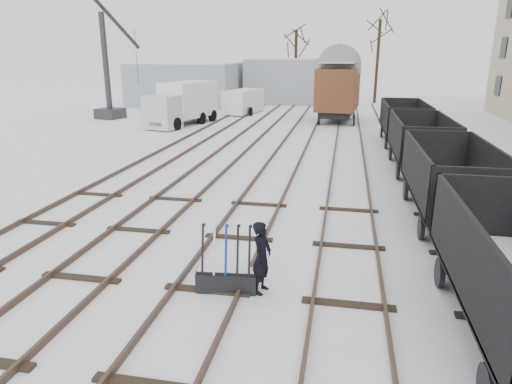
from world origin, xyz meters
TOP-DOWN VIEW (x-y plane):
  - ground at (0.00, 0.00)m, footprint 120.00×120.00m
  - tracks at (-0.00, 13.67)m, footprint 13.90×52.00m
  - shed_left at (-13.00, 36.00)m, footprint 10.00×8.00m
  - shed_right at (-4.00, 40.00)m, footprint 7.00×6.00m
  - ground_frame at (0.40, 0.13)m, footprint 1.34×0.55m
  - worker at (1.15, 0.23)m, footprint 0.50×0.65m
  - freight_wagon_b at (6.00, 5.80)m, footprint 2.28×5.70m
  - freight_wagon_c at (6.00, 12.20)m, footprint 2.28×5.70m
  - freight_wagon_d at (6.00, 18.60)m, footprint 2.28×5.70m
  - box_van_wagon at (2.10, 26.71)m, footprint 3.51×5.94m
  - lorry at (-8.74, 22.86)m, footprint 3.26×6.91m
  - panel_van at (-5.91, 30.13)m, footprint 2.88×4.85m
  - crane at (-15.62, 25.27)m, footprint 2.12×5.35m
  - tree_far_left at (-2.45, 38.60)m, footprint 0.30×0.30m
  - tree_far_right at (5.60, 41.25)m, footprint 0.30×0.30m

SIDE VIEW (x-z plane):
  - ground at x=0.00m, z-range 0.00..0.00m
  - tracks at x=0.00m, z-range -0.01..0.16m
  - ground_frame at x=0.40m, z-range -0.46..1.03m
  - worker at x=1.15m, z-range 0.00..1.61m
  - freight_wagon_b at x=6.00m, z-range -0.27..2.05m
  - freight_wagon_c at x=6.00m, z-range -0.27..2.05m
  - freight_wagon_d at x=6.00m, z-range -0.27..2.05m
  - panel_van at x=-5.91m, z-range 0.04..2.04m
  - lorry at x=-8.74m, z-range 0.04..3.06m
  - shed_left at x=-13.00m, z-range 0.00..4.10m
  - shed_right at x=-4.00m, z-range 0.00..4.50m
  - crane at x=-15.62m, z-range -2.13..6.85m
  - box_van_wagon at x=2.10m, z-range 0.36..4.71m
  - tree_far_left at x=-2.45m, z-range 0.00..7.20m
  - tree_far_right at x=5.60m, z-range 0.00..8.22m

